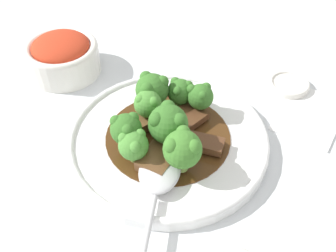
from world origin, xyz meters
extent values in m
plane|color=silver|center=(0.00, 0.00, 0.00)|extent=(4.00, 4.00, 0.00)
cylinder|color=white|center=(0.00, 0.00, 0.01)|extent=(0.27, 0.27, 0.01)
torus|color=white|center=(0.00, 0.00, 0.01)|extent=(0.27, 0.27, 0.01)
cylinder|color=#4C2D14|center=(0.00, 0.00, 0.01)|extent=(0.16, 0.16, 0.00)
cube|color=#56331E|center=(0.02, 0.00, 0.02)|extent=(0.08, 0.04, 0.01)
cube|color=brown|center=(-0.04, -0.02, 0.03)|extent=(0.06, 0.05, 0.01)
cube|color=brown|center=(-0.02, 0.04, 0.03)|extent=(0.06, 0.04, 0.01)
cube|color=#56331E|center=(0.01, -0.04, 0.02)|extent=(0.05, 0.07, 0.01)
cylinder|color=#7FA84C|center=(-0.05, 0.02, 0.03)|extent=(0.01, 0.01, 0.02)
sphere|color=#387028|center=(-0.05, 0.02, 0.05)|extent=(0.04, 0.04, 0.04)
sphere|color=#387028|center=(-0.04, 0.02, 0.06)|extent=(0.02, 0.02, 0.02)
sphere|color=#387028|center=(-0.06, 0.03, 0.06)|extent=(0.02, 0.02, 0.02)
sphere|color=#387028|center=(-0.06, 0.01, 0.06)|extent=(0.02, 0.02, 0.02)
cylinder|color=#7FA84C|center=(0.00, 0.04, 0.03)|extent=(0.01, 0.01, 0.02)
sphere|color=#4C8E38|center=(0.00, 0.04, 0.05)|extent=(0.04, 0.04, 0.04)
sphere|color=#4C8E38|center=(0.01, 0.04, 0.06)|extent=(0.01, 0.01, 0.01)
sphere|color=#4C8E38|center=(-0.01, 0.04, 0.06)|extent=(0.01, 0.01, 0.01)
sphere|color=#4C8E38|center=(0.00, 0.03, 0.06)|extent=(0.01, 0.01, 0.01)
cylinder|color=#8EB756|center=(0.02, 0.05, 0.03)|extent=(0.02, 0.02, 0.02)
sphere|color=#387028|center=(0.02, 0.05, 0.05)|extent=(0.05, 0.05, 0.05)
sphere|color=#387028|center=(0.03, 0.07, 0.06)|extent=(0.02, 0.02, 0.02)
sphere|color=#387028|center=(0.01, 0.05, 0.06)|extent=(0.02, 0.02, 0.02)
sphere|color=#387028|center=(0.03, 0.04, 0.06)|extent=(0.02, 0.02, 0.02)
cylinder|color=#7FA84C|center=(-0.06, 0.00, 0.02)|extent=(0.01, 0.01, 0.01)
sphere|color=#4C8E38|center=(-0.06, 0.00, 0.04)|extent=(0.04, 0.04, 0.04)
sphere|color=#4C8E38|center=(-0.07, 0.01, 0.05)|extent=(0.01, 0.01, 0.01)
sphere|color=#4C8E38|center=(-0.06, -0.01, 0.05)|extent=(0.01, 0.01, 0.01)
sphere|color=#4C8E38|center=(-0.05, 0.00, 0.05)|extent=(0.01, 0.01, 0.01)
cylinder|color=#8EB756|center=(-0.01, -0.01, 0.03)|extent=(0.02, 0.02, 0.02)
sphere|color=#387028|center=(-0.01, -0.01, 0.05)|extent=(0.05, 0.05, 0.05)
sphere|color=#387028|center=(-0.03, -0.01, 0.07)|extent=(0.02, 0.02, 0.02)
sphere|color=#387028|center=(-0.01, -0.03, 0.07)|extent=(0.02, 0.02, 0.02)
sphere|color=#387028|center=(0.00, 0.00, 0.07)|extent=(0.02, 0.02, 0.02)
cylinder|color=#7FA84C|center=(0.05, 0.03, 0.02)|extent=(0.01, 0.01, 0.01)
sphere|color=#387028|center=(0.05, 0.03, 0.04)|extent=(0.04, 0.04, 0.04)
sphere|color=#387028|center=(0.04, 0.02, 0.05)|extent=(0.01, 0.01, 0.01)
sphere|color=#387028|center=(0.06, 0.02, 0.05)|extent=(0.01, 0.01, 0.01)
sphere|color=#387028|center=(0.05, 0.04, 0.05)|extent=(0.01, 0.01, 0.01)
cylinder|color=#7FA84C|center=(0.06, 0.00, 0.03)|extent=(0.01, 0.01, 0.01)
sphere|color=#387028|center=(0.06, 0.00, 0.04)|extent=(0.04, 0.04, 0.04)
sphere|color=#387028|center=(0.06, -0.01, 0.05)|extent=(0.01, 0.01, 0.01)
sphere|color=#387028|center=(0.07, 0.00, 0.05)|extent=(0.01, 0.01, 0.01)
sphere|color=#387028|center=(0.06, 0.01, 0.05)|extent=(0.01, 0.01, 0.01)
cylinder|color=#7FA84C|center=(-0.03, -0.05, 0.03)|extent=(0.02, 0.02, 0.02)
sphere|color=#427F2D|center=(-0.03, -0.05, 0.05)|extent=(0.05, 0.05, 0.05)
sphere|color=#427F2D|center=(-0.03, -0.07, 0.07)|extent=(0.02, 0.02, 0.02)
sphere|color=#427F2D|center=(-0.02, -0.04, 0.07)|extent=(0.02, 0.02, 0.02)
sphere|color=#427F2D|center=(-0.04, -0.05, 0.07)|extent=(0.02, 0.02, 0.02)
ellipsoid|color=silver|center=(-0.05, -0.04, 0.03)|extent=(0.09, 0.08, 0.01)
cylinder|color=silver|center=(-0.14, -0.10, 0.02)|extent=(0.11, 0.08, 0.01)
cylinder|color=white|center=(0.00, 0.23, 0.00)|extent=(0.06, 0.06, 0.01)
cylinder|color=white|center=(0.00, 0.23, 0.02)|extent=(0.12, 0.12, 0.04)
torus|color=white|center=(0.00, 0.23, 0.04)|extent=(0.12, 0.12, 0.01)
ellipsoid|color=red|center=(0.00, 0.23, 0.05)|extent=(0.09, 0.09, 0.03)
cylinder|color=white|center=(0.21, -0.05, 0.01)|extent=(0.06, 0.06, 0.01)
torus|color=white|center=(0.21, -0.05, 0.01)|extent=(0.06, 0.06, 0.01)
cube|color=white|center=(0.18, -0.11, 0.00)|extent=(0.13, 0.11, 0.01)
camera|label=1|loc=(-0.26, -0.25, 0.39)|focal=42.00mm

